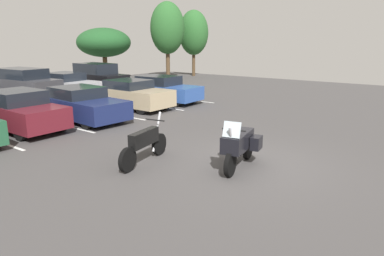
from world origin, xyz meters
TOP-DOWN VIEW (x-y plane):
  - ground at (0.00, 0.00)m, footprint 44.00×44.00m
  - motorcycle_touring at (-0.44, 0.02)m, footprint 2.17×1.00m
  - motorcycle_second at (-1.63, 2.34)m, footprint 2.23×0.70m
  - parking_stripes at (-0.40, 8.48)m, footprint 16.32×4.72m
  - car_maroon at (-1.80, 8.80)m, footprint 1.79×4.32m
  - car_navy at (0.71, 8.37)m, footprint 2.18×4.63m
  - car_tan at (3.90, 8.59)m, footprint 1.89×4.24m
  - car_blue at (6.26, 8.69)m, footprint 1.92×4.51m
  - car_far_charcoal at (1.79, 15.12)m, footprint 2.20×4.83m
  - car_far_silver at (4.48, 14.86)m, footprint 2.28×4.83m
  - car_far_black at (7.19, 15.40)m, footprint 2.13×4.73m
  - tree_rear at (12.39, 20.80)m, footprint 4.69×4.69m
  - tree_center at (19.60, 16.28)m, footprint 2.81×2.81m
  - tree_far_right at (15.96, 16.48)m, footprint 3.01×3.01m

SIDE VIEW (x-z plane):
  - ground at x=0.00m, z-range -0.10..0.00m
  - parking_stripes at x=-0.40m, z-range 0.00..0.01m
  - motorcycle_second at x=-1.63m, z-range -0.11..1.19m
  - motorcycle_touring at x=-0.44m, z-range -0.04..1.36m
  - car_navy at x=0.71m, z-range -0.02..1.39m
  - car_far_silver at x=4.48m, z-range -0.02..1.42m
  - car_tan at x=3.90m, z-range -0.01..1.42m
  - car_blue at x=6.26m, z-range -0.01..1.44m
  - car_maroon at x=-1.80m, z-range -0.03..1.50m
  - car_far_black at x=7.19m, z-range -0.01..1.83m
  - car_far_charcoal at x=1.79m, z-range -0.01..1.84m
  - tree_rear at x=12.39m, z-range 0.96..5.44m
  - tree_center at x=19.60m, z-range 0.99..7.22m
  - tree_far_right at x=15.96m, z-range 1.08..7.77m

